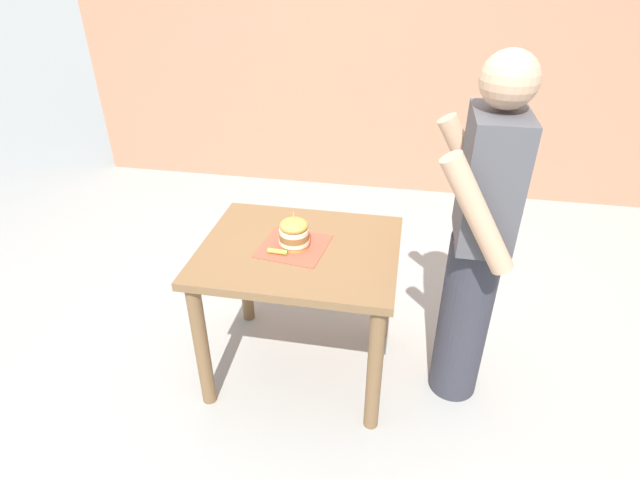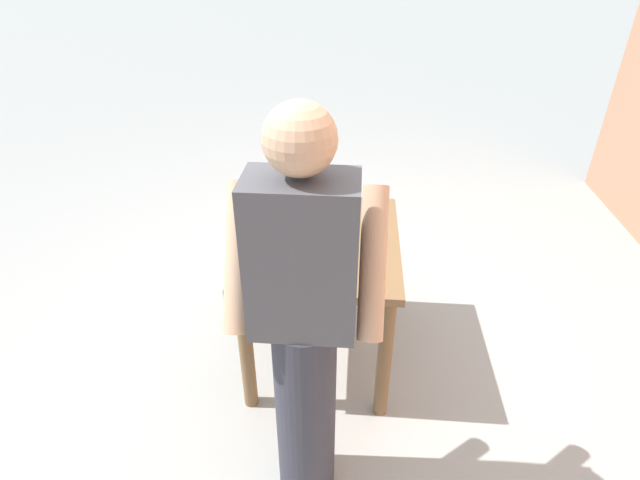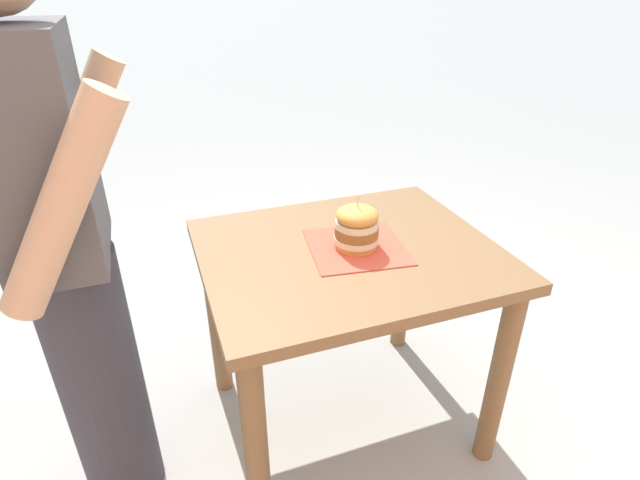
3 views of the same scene
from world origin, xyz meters
name	(u,v)px [view 1 (image 1 of 3)]	position (x,y,z in m)	size (l,w,h in m)	color
ground_plane	(302,364)	(0.00, 0.00, 0.00)	(80.00, 80.00, 0.00)	#9E9E99
patio_table	(300,272)	(0.00, 0.00, 0.62)	(0.78, 0.94, 0.76)	brown
serving_paper	(294,246)	(0.00, -0.03, 0.77)	(0.30, 0.30, 0.00)	#D64C38
sandwich	(294,233)	(0.00, -0.02, 0.84)	(0.15, 0.15, 0.18)	gold
pickle_spear	(278,252)	(0.08, -0.08, 0.78)	(0.02, 0.02, 0.09)	#8EA83D
diner_across_table	(477,241)	(0.00, 0.80, 0.88)	(0.55, 0.35, 1.69)	#33333D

